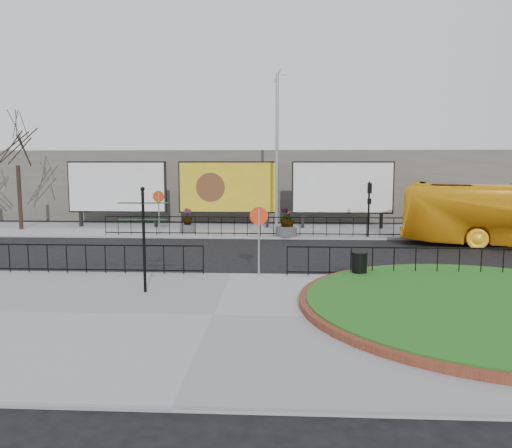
# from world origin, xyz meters

# --- Properties ---
(ground) EXTENTS (90.00, 90.00, 0.00)m
(ground) POSITION_xyz_m (0.00, 0.00, 0.00)
(ground) COLOR black
(ground) RESTS_ON ground
(pavement_near) EXTENTS (30.00, 10.00, 0.12)m
(pavement_near) POSITION_xyz_m (0.00, -5.00, 0.06)
(pavement_near) COLOR gray
(pavement_near) RESTS_ON ground
(pavement_far) EXTENTS (44.00, 6.00, 0.12)m
(pavement_far) POSITION_xyz_m (0.00, 12.00, 0.06)
(pavement_far) COLOR gray
(pavement_far) RESTS_ON ground
(brick_edge) EXTENTS (10.40, 10.40, 0.18)m
(brick_edge) POSITION_xyz_m (7.50, -4.00, 0.21)
(brick_edge) COLOR brown
(brick_edge) RESTS_ON pavement_near
(grass_lawn) EXTENTS (10.00, 10.00, 0.22)m
(grass_lawn) POSITION_xyz_m (7.50, -4.00, 0.23)
(grass_lawn) COLOR #175416
(grass_lawn) RESTS_ON pavement_near
(railing_near_left) EXTENTS (10.00, 0.10, 1.10)m
(railing_near_left) POSITION_xyz_m (-6.00, -0.30, 0.67)
(railing_near_left) COLOR black
(railing_near_left) RESTS_ON pavement_near
(railing_near_right) EXTENTS (9.00, 0.10, 1.10)m
(railing_near_right) POSITION_xyz_m (6.50, -0.30, 0.67)
(railing_near_right) COLOR black
(railing_near_right) RESTS_ON pavement_near
(railing_far) EXTENTS (18.00, 0.10, 1.10)m
(railing_far) POSITION_xyz_m (1.00, 9.30, 0.67)
(railing_far) COLOR black
(railing_far) RESTS_ON pavement_far
(speed_sign_far) EXTENTS (0.64, 0.07, 2.47)m
(speed_sign_far) POSITION_xyz_m (-5.00, 9.40, 1.92)
(speed_sign_far) COLOR gray
(speed_sign_far) RESTS_ON pavement_far
(speed_sign_near) EXTENTS (0.64, 0.07, 2.47)m
(speed_sign_near) POSITION_xyz_m (1.00, -0.40, 1.92)
(speed_sign_near) COLOR gray
(speed_sign_near) RESTS_ON pavement_near
(billboard_left) EXTENTS (6.20, 0.31, 4.10)m
(billboard_left) POSITION_xyz_m (-8.50, 12.97, 2.60)
(billboard_left) COLOR black
(billboard_left) RESTS_ON pavement_far
(billboard_mid) EXTENTS (6.20, 0.31, 4.10)m
(billboard_mid) POSITION_xyz_m (-1.50, 12.97, 2.60)
(billboard_mid) COLOR black
(billboard_mid) RESTS_ON pavement_far
(billboard_right) EXTENTS (6.20, 0.31, 4.10)m
(billboard_right) POSITION_xyz_m (5.50, 12.97, 2.60)
(billboard_right) COLOR black
(billboard_right) RESTS_ON pavement_far
(lamp_post) EXTENTS (0.74, 0.18, 9.23)m
(lamp_post) POSITION_xyz_m (1.51, 11.00, 4.83)
(lamp_post) COLOR gray
(lamp_post) RESTS_ON pavement_far
(signal_pole_a) EXTENTS (0.22, 0.26, 3.00)m
(signal_pole_a) POSITION_xyz_m (6.50, 9.34, 2.10)
(signal_pole_a) COLOR black
(signal_pole_a) RESTS_ON pavement_far
(signal_pole_b) EXTENTS (0.22, 0.26, 3.00)m
(signal_pole_b) POSITION_xyz_m (9.50, 9.34, 2.10)
(signal_pole_b) COLOR black
(signal_pole_b) RESTS_ON pavement_far
(tree_left) EXTENTS (2.00, 2.00, 7.00)m
(tree_left) POSITION_xyz_m (-14.00, 11.50, 3.62)
(tree_left) COLOR #2D2119
(tree_left) RESTS_ON pavement_far
(building_backdrop) EXTENTS (40.00, 10.00, 5.00)m
(building_backdrop) POSITION_xyz_m (0.00, 22.00, 2.50)
(building_backdrop) COLOR #605C54
(building_backdrop) RESTS_ON ground
(fingerpost_sign) EXTENTS (1.54, 0.31, 3.28)m
(fingerpost_sign) POSITION_xyz_m (-2.44, -2.77, 2.10)
(fingerpost_sign) COLOR black
(fingerpost_sign) RESTS_ON pavement_near
(litter_bin) EXTENTS (0.56, 0.56, 0.93)m
(litter_bin) POSITION_xyz_m (4.50, -0.60, 0.59)
(litter_bin) COLOR black
(litter_bin) RESTS_ON pavement_near
(planter_a) EXTENTS (0.90, 0.90, 1.41)m
(planter_a) POSITION_xyz_m (-3.62, 10.54, 0.64)
(planter_a) COLOR #4C4C4F
(planter_a) RESTS_ON pavement_far
(planter_b) EXTENTS (1.02, 1.02, 1.57)m
(planter_b) POSITION_xyz_m (2.00, 9.40, 0.69)
(planter_b) COLOR #4C4C4F
(planter_b) RESTS_ON pavement_far
(planter_c) EXTENTS (0.89, 0.89, 1.46)m
(planter_c) POSITION_xyz_m (2.20, 9.40, 0.68)
(planter_c) COLOR #4C4C4F
(planter_c) RESTS_ON pavement_far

